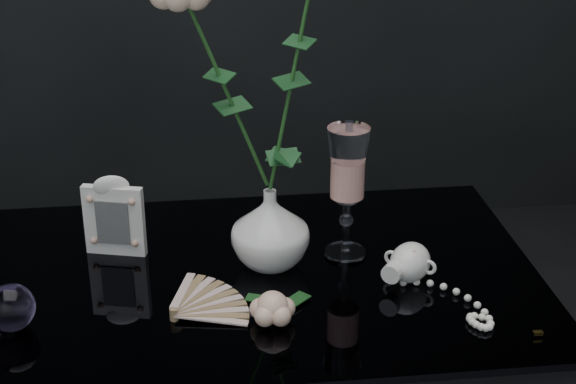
{
  "coord_description": "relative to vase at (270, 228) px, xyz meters",
  "views": [
    {
      "loc": [
        -0.02,
        -1.16,
        1.47
      ],
      "look_at": [
        0.12,
        0.01,
        0.92
      ],
      "focal_mm": 55.0,
      "sensor_mm": 36.0,
      "label": 1
    }
  ],
  "objects": [
    {
      "name": "loose_rose",
      "position": [
        -0.01,
        -0.17,
        -0.04
      ],
      "size": [
        0.14,
        0.17,
        0.05
      ],
      "primitive_type": null,
      "rotation": [
        0.0,
        0.0,
        0.23
      ],
      "color": "beige",
      "rests_on": "table"
    },
    {
      "name": "paper_fan",
      "position": [
        -0.16,
        -0.15,
        -0.05
      ],
      "size": [
        0.24,
        0.21,
        0.02
      ],
      "primitive_type": null,
      "rotation": [
        0.0,
        0.0,
        0.18
      ],
      "color": "beige",
      "rests_on": "table"
    },
    {
      "name": "paperweight",
      "position": [
        -0.38,
        -0.14,
        -0.03
      ],
      "size": [
        0.08,
        0.08,
        0.07
      ],
      "primitive_type": null,
      "rotation": [
        0.0,
        0.0,
        0.18
      ],
      "color": "#9478C4",
      "rests_on": "table"
    },
    {
      "name": "wine_glass",
      "position": [
        0.13,
        0.02,
        0.05
      ],
      "size": [
        0.07,
        0.07,
        0.22
      ],
      "primitive_type": null,
      "rotation": [
        0.0,
        0.0,
        -0.02
      ],
      "color": "white",
      "rests_on": "table"
    },
    {
      "name": "pearl_jar",
      "position": [
        0.21,
        -0.07,
        -0.03
      ],
      "size": [
        0.3,
        0.31,
        0.06
      ],
      "primitive_type": null,
      "rotation": [
        0.0,
        0.0,
        -0.63
      ],
      "color": "white",
      "rests_on": "table"
    },
    {
      "name": "picture_frame",
      "position": [
        -0.25,
        0.07,
        0.0
      ],
      "size": [
        0.12,
        0.1,
        0.14
      ],
      "primitive_type": null,
      "rotation": [
        0.0,
        0.0,
        -0.27
      ],
      "color": "white",
      "rests_on": "table"
    },
    {
      "name": "roses",
      "position": [
        -0.01,
        -0.0,
        0.29
      ],
      "size": [
        0.28,
        0.12,
        0.48
      ],
      "color": "beige",
      "rests_on": "vase"
    },
    {
      "name": "vase",
      "position": [
        0.0,
        0.0,
        0.0
      ],
      "size": [
        0.16,
        0.16,
        0.13
      ],
      "primitive_type": "imported",
      "rotation": [
        0.0,
        0.0,
        0.32
      ],
      "color": "white",
      "rests_on": "table"
    }
  ]
}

